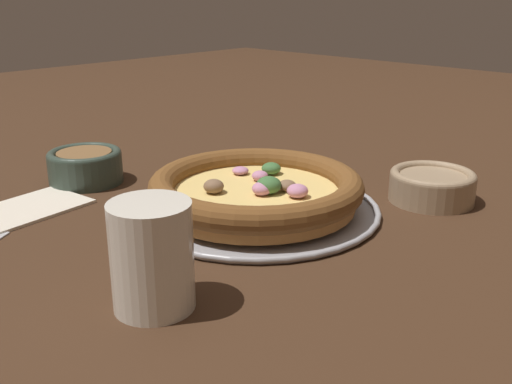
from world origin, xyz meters
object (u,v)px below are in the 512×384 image
at_px(pizza, 256,190).
at_px(pizza_tray, 256,209).
at_px(bowl_far, 85,165).
at_px(fork, 16,222).
at_px(napkin, 24,208).
at_px(drinking_cup, 152,256).
at_px(bowl_near, 432,185).

bearing_deg(pizza, pizza_tray, -35.85).
bearing_deg(bowl_far, pizza, 107.76).
distance_m(pizza_tray, bowl_far, 0.28).
height_order(pizza_tray, fork, pizza_tray).
height_order(pizza, napkin, pizza).
bearing_deg(bowl_far, drinking_cup, 67.43).
xyz_separation_m(pizza_tray, pizza, (-0.00, 0.00, 0.03)).
bearing_deg(drinking_cup, napkin, -95.71).
height_order(pizza_tray, bowl_far, bowl_far).
bearing_deg(bowl_far, fork, 28.38).
bearing_deg(fork, bowl_near, 110.08).
xyz_separation_m(bowl_near, bowl_far, (0.28, -0.41, 0.00)).
bearing_deg(pizza_tray, napkin, -46.91).
relative_size(pizza, napkin, 1.67).
relative_size(bowl_near, fork, 0.74).
relative_size(pizza, bowl_far, 2.56).
height_order(drinking_cup, fork, drinking_cup).
bearing_deg(pizza, drinking_cup, 22.54).
bearing_deg(fork, pizza, 108.93).
distance_m(bowl_near, napkin, 0.54).
xyz_separation_m(pizza, drinking_cup, (0.24, 0.10, 0.02)).
height_order(napkin, fork, napkin).
bearing_deg(drinking_cup, pizza_tray, -157.42).
bearing_deg(napkin, drinking_cup, 84.29).
xyz_separation_m(bowl_far, fork, (0.15, 0.08, -0.03)).
relative_size(pizza, bowl_near, 2.42).
xyz_separation_m(pizza, fork, (0.23, -0.19, -0.03)).
relative_size(napkin, fork, 1.06).
bearing_deg(napkin, pizza, 133.09).
distance_m(pizza, napkin, 0.30).
bearing_deg(bowl_near, napkin, -42.14).
distance_m(bowl_far, napkin, 0.13).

